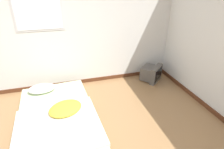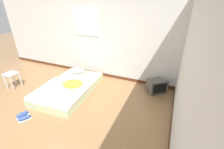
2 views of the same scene
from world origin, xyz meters
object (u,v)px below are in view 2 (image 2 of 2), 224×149
object	(u,v)px
mattress_bed	(69,87)
side_stool	(12,77)
sneaker_pair	(23,116)
crt_tv	(156,86)

from	to	relation	value
mattress_bed	side_stool	world-z (taller)	side_stool
side_stool	sneaker_pair	bearing A→B (deg)	-30.62
mattress_bed	sneaker_pair	bearing A→B (deg)	-100.85
mattress_bed	sneaker_pair	xyz separation A→B (m)	(-0.25, -1.29, -0.08)
mattress_bed	crt_tv	xyz separation A→B (m)	(2.25, 0.95, 0.05)
crt_tv	side_stool	world-z (taller)	side_stool
side_stool	sneaker_pair	size ratio (longest dim) A/B	1.37
mattress_bed	crt_tv	distance (m)	2.45
mattress_bed	sneaker_pair	distance (m)	1.32
side_stool	sneaker_pair	distance (m)	1.65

